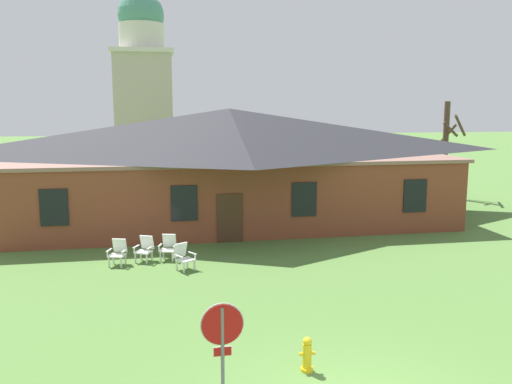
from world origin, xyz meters
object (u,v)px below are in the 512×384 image
at_px(stop_sign, 222,339).
at_px(lawn_chair_middle, 183,256).
at_px(lawn_chair_by_porch, 118,252).
at_px(fire_hydrant, 307,355).
at_px(lawn_chair_near_door, 145,248).
at_px(lawn_chair_left_end, 168,246).

xyz_separation_m(stop_sign, lawn_chair_middle, (-0.25, 9.57, -1.11)).
height_order(lawn_chair_by_porch, fire_hydrant, lawn_chair_by_porch).
xyz_separation_m(stop_sign, lawn_chair_near_door, (-1.61, 10.93, -1.11)).
distance_m(lawn_chair_by_porch, lawn_chair_middle, 2.55).
bearing_deg(fire_hydrant, lawn_chair_left_end, 106.43).
height_order(lawn_chair_near_door, fire_hydrant, lawn_chair_near_door).
height_order(stop_sign, lawn_chair_by_porch, stop_sign).
xyz_separation_m(stop_sign, lawn_chair_by_porch, (-2.57, 10.61, -1.11)).
bearing_deg(fire_hydrant, stop_sign, -142.66).
xyz_separation_m(lawn_chair_by_porch, lawn_chair_middle, (2.33, -1.04, 0.00)).
relative_size(stop_sign, lawn_chair_near_door, 2.40).
relative_size(lawn_chair_near_door, fire_hydrant, 1.21).
bearing_deg(lawn_chair_left_end, fire_hydrant, -73.57).
xyz_separation_m(lawn_chair_near_door, lawn_chair_left_end, (0.88, 0.09, 0.00)).
relative_size(stop_sign, lawn_chair_by_porch, 2.40).
relative_size(lawn_chair_by_porch, lawn_chair_middle, 1.00).
height_order(lawn_chair_left_end, fire_hydrant, lawn_chair_left_end).
xyz_separation_m(lawn_chair_near_door, lawn_chair_middle, (1.37, -1.35, 0.00)).
bearing_deg(fire_hydrant, lawn_chair_middle, 106.00).
bearing_deg(lawn_chair_by_porch, fire_hydrant, -62.94).
bearing_deg(stop_sign, lawn_chair_by_porch, 103.63).
height_order(stop_sign, lawn_chair_middle, stop_sign).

